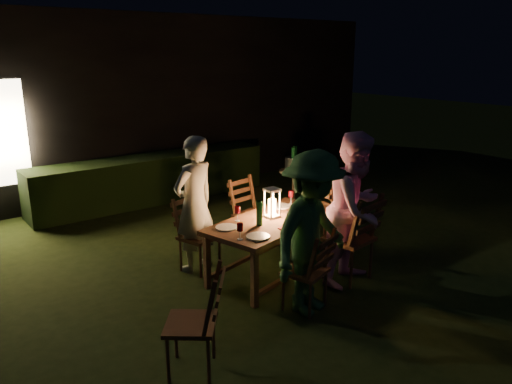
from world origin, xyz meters
TOP-DOWN VIEW (x-y plane):
  - garden_envelope at (-0.01, 6.15)m, footprint 40.00×40.00m
  - dining_table at (-0.70, 0.14)m, footprint 1.79×1.20m
  - chair_near_left at (-0.95, -0.72)m, footprint 0.52×0.54m
  - chair_near_right at (-0.08, -0.50)m, footprint 0.55×0.58m
  - chair_far_left at (-1.33, 0.77)m, footprint 0.53×0.55m
  - chair_far_right at (-0.36, 1.02)m, footprint 0.50×0.53m
  - chair_end at (0.49, 0.44)m, footprint 0.54×0.51m
  - chair_spare at (-2.38, -0.92)m, footprint 0.61×0.61m
  - person_house_side at (-1.34, 0.82)m, footprint 0.67×0.52m
  - person_opp_right at (-0.07, -0.55)m, footprint 0.98×0.84m
  - person_opp_left at (-0.94, -0.77)m, footprint 1.20×0.86m
  - lantern at (-0.67, 0.20)m, footprint 0.16×0.16m
  - plate_far_left at (-1.29, 0.21)m, footprint 0.25×0.25m
  - plate_near_left at (-1.18, -0.21)m, footprint 0.25×0.25m
  - plate_far_right at (-0.32, 0.46)m, footprint 0.25×0.25m
  - plate_near_right at (-0.21, 0.03)m, footprint 0.25×0.25m
  - wineglass_a at (-1.06, 0.33)m, footprint 0.06×0.06m
  - wineglass_b at (-1.37, -0.16)m, footprint 0.06×0.06m
  - wineglass_c at (-0.35, -0.06)m, footprint 0.06×0.06m
  - wineglass_d at (-0.15, 0.46)m, footprint 0.06×0.06m
  - wineglass_e at (-0.73, -0.18)m, footprint 0.06×0.06m
  - bottle_table at (-0.95, 0.07)m, footprint 0.07×0.07m
  - napkin_left at (-0.77, -0.21)m, footprint 0.18×0.14m
  - napkin_right at (-0.10, -0.02)m, footprint 0.18×0.14m
  - phone at (-1.23, -0.31)m, footprint 0.14×0.07m
  - side_table at (1.22, 1.96)m, footprint 0.48×0.48m
  - ice_bucket at (1.22, 1.96)m, footprint 0.30×0.30m
  - bottle_bucket_a at (1.17, 1.92)m, footprint 0.07×0.07m
  - bottle_bucket_b at (1.27, 2.00)m, footprint 0.07×0.07m

SIDE VIEW (x-z plane):
  - chair_near_left at x=-0.95m, z-range -0.18..0.72m
  - chair_far_left at x=-1.33m, z-range -0.18..0.75m
  - chair_spare at x=-2.38m, z-range -0.19..0.75m
  - chair_far_right at x=-0.36m, z-range -0.19..0.76m
  - chair_end at x=0.49m, z-range -0.20..0.81m
  - chair_near_right at x=-0.08m, z-range -0.21..0.86m
  - side_table at x=1.22m, z-range 0.25..0.89m
  - dining_table at x=-0.70m, z-range 0.27..0.96m
  - phone at x=-1.23m, z-range 0.68..0.69m
  - napkin_left at x=-0.77m, z-range 0.68..0.70m
  - napkin_right at x=-0.10m, z-range 0.68..0.70m
  - plate_far_left at x=-1.29m, z-range 0.68..0.70m
  - plate_near_left at x=-1.18m, z-range 0.68..0.70m
  - plate_far_right at x=-0.32m, z-range 0.68..0.70m
  - plate_near_right at x=-0.21m, z-range 0.68..0.70m
  - ice_bucket at x=1.22m, z-range 0.64..0.86m
  - wineglass_a at x=-1.06m, z-range 0.68..0.86m
  - wineglass_b at x=-1.37m, z-range 0.68..0.86m
  - wineglass_c at x=-0.35m, z-range 0.68..0.86m
  - wineglass_d at x=-0.15m, z-range 0.68..0.86m
  - wineglass_e at x=-0.73m, z-range 0.68..0.86m
  - bottle_bucket_a at x=1.17m, z-range 0.64..0.96m
  - bottle_bucket_b at x=1.27m, z-range 0.64..0.96m
  - person_house_side at x=-1.34m, z-range 0.00..1.63m
  - bottle_table at x=-0.95m, z-range 0.68..0.96m
  - person_opp_left at x=-0.94m, z-range 0.00..1.67m
  - lantern at x=-0.67m, z-range 0.67..1.02m
  - person_opp_right at x=-0.07m, z-range 0.00..1.73m
  - garden_envelope at x=-0.01m, z-range -0.02..3.18m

